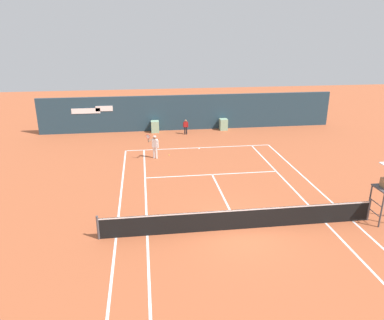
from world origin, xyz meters
The scene contains 6 objects.
ground_plane centered at (0.00, 0.58, 0.00)m, with size 80.00×80.00×0.01m.
tennis_net centered at (0.00, 0.00, 0.51)m, with size 12.10×0.10×1.07m.
sponsor_back_wall centered at (-0.02, 16.97, 1.45)m, with size 25.00×1.02×2.98m.
player_on_baseline centered at (-3.27, 9.80, 0.95)m, with size 0.81×0.62×1.80m.
ball_kid_right_post centered at (-0.52, 15.45, 0.72)m, with size 0.41×0.20×1.24m.
tennis_ball_near_service_line centered at (-2.30, 10.27, 0.03)m, with size 0.07×0.07×0.07m, color #CCE033.
Camera 1 is at (-3.94, -13.67, 8.27)m, focal length 34.36 mm.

